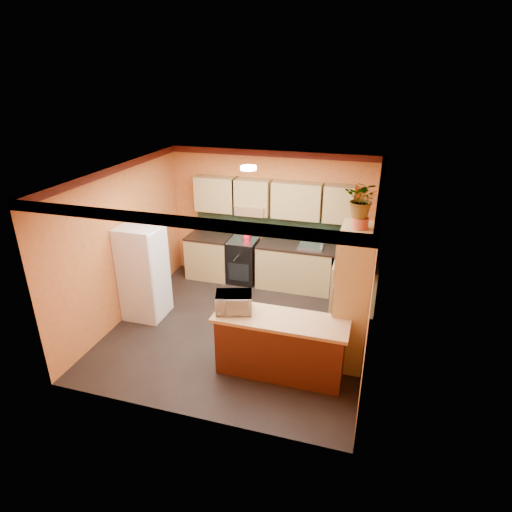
# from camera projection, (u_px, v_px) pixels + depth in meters

# --- Properties ---
(room_shell) EXTENTS (4.24, 4.24, 2.72)m
(room_shell) POSITION_uv_depth(u_px,v_px,m) (244.00, 208.00, 6.77)
(room_shell) COLOR black
(room_shell) RESTS_ON ground
(base_cabinets_back) EXTENTS (3.65, 0.60, 0.88)m
(base_cabinets_back) POSITION_uv_depth(u_px,v_px,m) (272.00, 265.00, 8.74)
(base_cabinets_back) COLOR tan
(base_cabinets_back) RESTS_ON ground
(countertop_back) EXTENTS (3.65, 0.62, 0.04)m
(countertop_back) POSITION_uv_depth(u_px,v_px,m) (272.00, 244.00, 8.56)
(countertop_back) COLOR black
(countertop_back) RESTS_ON base_cabinets_back
(stove) EXTENTS (0.58, 0.58, 0.91)m
(stove) POSITION_uv_depth(u_px,v_px,m) (243.00, 261.00, 8.90)
(stove) COLOR black
(stove) RESTS_ON ground
(kettle) EXTENTS (0.22, 0.22, 0.18)m
(kettle) POSITION_uv_depth(u_px,v_px,m) (247.00, 238.00, 8.61)
(kettle) COLOR red
(kettle) RESTS_ON stove
(sink) EXTENTS (0.48, 0.40, 0.03)m
(sink) POSITION_uv_depth(u_px,v_px,m) (311.00, 247.00, 8.34)
(sink) COLOR silver
(sink) RESTS_ON countertop_back
(base_cabinets_right) EXTENTS (0.60, 0.80, 0.88)m
(base_cabinets_right) POSITION_uv_depth(u_px,v_px,m) (354.00, 287.00, 7.84)
(base_cabinets_right) COLOR tan
(base_cabinets_right) RESTS_ON ground
(countertop_right) EXTENTS (0.62, 0.80, 0.04)m
(countertop_right) POSITION_uv_depth(u_px,v_px,m) (356.00, 264.00, 7.66)
(countertop_right) COLOR black
(countertop_right) RESTS_ON base_cabinets_right
(fridge) EXTENTS (0.68, 0.66, 1.70)m
(fridge) POSITION_uv_depth(u_px,v_px,m) (144.00, 272.00, 7.48)
(fridge) COLOR white
(fridge) RESTS_ON ground
(pantry) EXTENTS (0.48, 0.90, 2.10)m
(pantry) POSITION_uv_depth(u_px,v_px,m) (352.00, 297.00, 6.24)
(pantry) COLOR tan
(pantry) RESTS_ON ground
(fern_pot) EXTENTS (0.22, 0.22, 0.16)m
(fern_pot) POSITION_uv_depth(u_px,v_px,m) (360.00, 223.00, 5.83)
(fern_pot) COLOR #A84128
(fern_pot) RESTS_ON pantry
(fern) EXTENTS (0.53, 0.48, 0.51)m
(fern) POSITION_uv_depth(u_px,v_px,m) (363.00, 199.00, 5.70)
(fern) COLOR tan
(fern) RESTS_ON fern_pot
(breakfast_bar) EXTENTS (1.80, 0.55, 0.88)m
(breakfast_bar) POSITION_uv_depth(u_px,v_px,m) (280.00, 347.00, 6.13)
(breakfast_bar) COLOR #522013
(breakfast_bar) RESTS_ON ground
(bar_top) EXTENTS (1.90, 0.65, 0.05)m
(bar_top) POSITION_uv_depth(u_px,v_px,m) (281.00, 320.00, 5.95)
(bar_top) COLOR tan
(bar_top) RESTS_ON breakfast_bar
(microwave) EXTENTS (0.59, 0.48, 0.28)m
(microwave) POSITION_uv_depth(u_px,v_px,m) (234.00, 302.00, 6.06)
(microwave) COLOR white
(microwave) RESTS_ON bar_top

